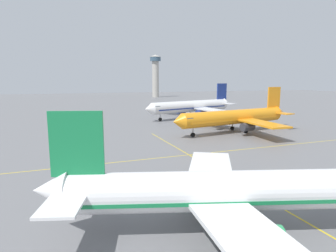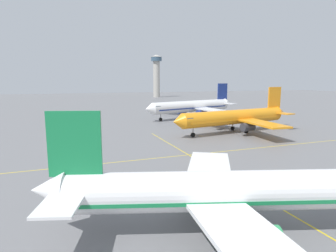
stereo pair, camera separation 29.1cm
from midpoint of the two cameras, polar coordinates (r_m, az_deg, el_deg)
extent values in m
cylinder|color=white|center=(25.22, 14.12, -12.56)|extent=(28.22, 11.94, 3.39)
cone|color=white|center=(25.56, -22.76, -11.86)|extent=(3.70, 3.94, 3.22)
cube|color=#197F47|center=(23.78, -18.06, -3.50)|extent=(4.18, 1.61, 5.35)
cube|color=white|center=(22.63, -20.51, -14.50)|extent=(4.13, 5.29, 0.21)
cube|color=white|center=(27.42, -17.10, -10.12)|extent=(4.13, 5.29, 0.21)
cube|color=white|center=(18.77, 18.44, -22.63)|extent=(5.96, 13.78, 0.36)
cube|color=white|center=(32.12, 8.60, -8.63)|extent=(10.67, 13.92, 0.36)
cylinder|color=#2D9956|center=(22.06, 18.12, -20.97)|extent=(3.46, 2.71, 1.87)
cylinder|color=#2D9956|center=(30.03, 11.72, -12.35)|extent=(3.46, 2.71, 1.87)
cube|color=#197F47|center=(25.38, 14.08, -13.45)|extent=(26.06, 11.27, 0.32)
cylinder|color=#99999E|center=(23.68, 11.22, -19.82)|extent=(0.25, 0.25, 1.47)
cylinder|color=black|center=(24.17, 11.15, -21.85)|extent=(1.06, 0.68, 0.98)
cylinder|color=#99999E|center=(27.72, 8.84, -15.25)|extent=(0.25, 0.25, 1.47)
cylinder|color=black|center=(28.14, 8.79, -17.07)|extent=(1.06, 0.68, 0.98)
cylinder|color=orange|center=(72.38, 13.36, 1.78)|extent=(30.67, 8.20, 3.62)
cone|color=orange|center=(62.49, 2.15, 0.89)|extent=(2.99, 3.88, 3.55)
cone|color=orange|center=(84.53, 21.78, 2.66)|extent=(3.53, 3.86, 3.44)
cube|color=orange|center=(82.31, 20.86, 5.42)|extent=(4.57, 1.03, 5.71)
cube|color=orange|center=(84.84, 19.43, 2.81)|extent=(3.76, 5.36, 0.23)
cube|color=orange|center=(81.21, 22.45, 2.38)|extent=(3.76, 5.36, 0.23)
cube|color=orange|center=(79.14, 9.89, 2.08)|extent=(9.69, 15.11, 0.38)
cube|color=orange|center=(67.49, 18.58, 0.54)|extent=(5.76, 14.54, 0.38)
cylinder|color=#333338|center=(76.18, 10.69, 0.85)|extent=(3.50, 2.47, 2.00)
cylinder|color=#333338|center=(68.98, 15.96, -0.20)|extent=(3.50, 2.47, 2.00)
cube|color=#385166|center=(63.58, 3.84, 1.49)|extent=(2.20, 3.55, 0.67)
cube|color=orange|center=(72.44, 13.34, 1.42)|extent=(28.26, 7.87, 0.34)
cylinder|color=#99999E|center=(65.06, 5.21, -0.90)|extent=(0.27, 0.27, 1.57)
cylinder|color=black|center=(65.25, 5.20, -1.80)|extent=(1.10, 0.58, 1.05)
cylinder|color=#99999E|center=(75.78, 13.09, 0.33)|extent=(0.27, 0.27, 1.57)
cylinder|color=black|center=(75.94, 13.06, -0.45)|extent=(1.10, 0.58, 1.05)
cylinder|color=#99999E|center=(72.25, 15.73, -0.20)|extent=(0.27, 0.27, 1.57)
cylinder|color=black|center=(72.42, 15.69, -1.02)|extent=(1.10, 0.58, 1.05)
cylinder|color=white|center=(98.58, 4.90, 4.02)|extent=(32.17, 12.17, 3.84)
cone|color=white|center=(88.26, -3.76, 3.44)|extent=(3.52, 4.31, 3.76)
cone|color=white|center=(110.89, 11.91, 4.64)|extent=(4.07, 4.36, 3.64)
cube|color=navy|center=(108.73, 11.05, 6.87)|extent=(4.77, 1.62, 6.06)
cube|color=white|center=(111.43, 10.02, 4.71)|extent=(4.49, 5.91, 0.24)
cube|color=white|center=(107.30, 12.34, 4.48)|extent=(4.49, 5.91, 0.24)
cube|color=white|center=(105.88, 2.28, 4.07)|extent=(11.59, 15.86, 0.40)
cube|color=white|center=(93.02, 8.81, 3.27)|extent=(6.09, 15.41, 0.40)
cylinder|color=navy|center=(102.66, 2.89, 3.17)|extent=(3.87, 2.95, 2.12)
cylinder|color=navy|center=(94.73, 6.86, 2.62)|extent=(3.87, 2.95, 2.12)
cube|color=#385166|center=(89.45, -2.50, 3.89)|extent=(2.68, 3.88, 0.71)
cube|color=navy|center=(98.62, 4.89, 3.75)|extent=(29.69, 11.53, 0.36)
cylinder|color=#99999E|center=(90.89, -1.42, 2.06)|extent=(0.28, 0.28, 1.67)
cylinder|color=black|center=(91.03, -1.42, 1.36)|extent=(1.19, 0.73, 1.11)
cylinder|color=#99999E|center=(102.11, 4.78, 2.81)|extent=(0.28, 0.28, 1.67)
cylinder|color=black|center=(102.24, 4.77, 2.19)|extent=(1.19, 0.73, 1.11)
cylinder|color=#99999E|center=(98.21, 6.77, 2.52)|extent=(0.28, 0.28, 1.67)
cylinder|color=black|center=(98.34, 6.76, 1.88)|extent=(1.19, 0.73, 1.11)
cube|color=yellow|center=(49.81, 4.37, -5.86)|extent=(155.36, 0.20, 0.01)
cube|color=yellow|center=(35.11, 17.17, -12.78)|extent=(0.20, 79.43, 0.01)
cylinder|color=#ADA89E|center=(225.43, -2.31, 9.43)|extent=(5.20, 5.20, 28.07)
cylinder|color=#385166|center=(226.05, -2.33, 13.39)|extent=(8.40, 8.40, 3.20)
cone|color=#ADA89E|center=(226.25, -2.34, 14.02)|extent=(8.82, 8.82, 1.80)
camera|label=1|loc=(0.15, -89.86, 0.02)|focal=30.09mm
camera|label=2|loc=(0.15, 90.14, -0.02)|focal=30.09mm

